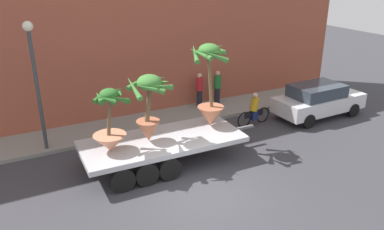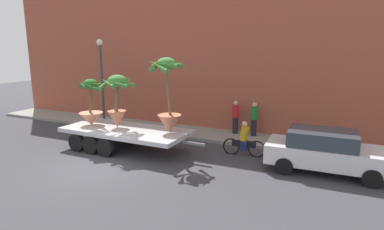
{
  "view_description": "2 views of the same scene",
  "coord_description": "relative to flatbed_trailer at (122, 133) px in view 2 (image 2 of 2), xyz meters",
  "views": [
    {
      "loc": [
        -5.03,
        -9.05,
        6.82
      ],
      "look_at": [
        0.84,
        2.35,
        1.7
      ],
      "focal_mm": 35.84,
      "sensor_mm": 36.0,
      "label": 1
    },
    {
      "loc": [
        8.32,
        -9.15,
        4.64
      ],
      "look_at": [
        2.69,
        3.03,
        1.76
      ],
      "focal_mm": 30.43,
      "sensor_mm": 36.0,
      "label": 2
    }
  ],
  "objects": [
    {
      "name": "ground_plane",
      "position": [
        0.55,
        -2.41,
        -0.77
      ],
      "size": [
        60.0,
        60.0,
        0.0
      ],
      "primitive_type": "plane",
      "color": "#38383D"
    },
    {
      "name": "potted_palm_middle",
      "position": [
        2.3,
        0.25,
        1.65
      ],
      "size": [
        1.53,
        1.55,
        3.18
      ],
      "color": "#B26647",
      "rests_on": "flatbed_trailer"
    },
    {
      "name": "pedestrian_near_gate",
      "position": [
        5.02,
        4.2,
        0.27
      ],
      "size": [
        0.36,
        0.36,
        1.71
      ],
      "color": "black",
      "rests_on": "sidewalk"
    },
    {
      "name": "cyclist",
      "position": [
        5.3,
        1.45,
        -0.1
      ],
      "size": [
        1.84,
        0.38,
        1.54
      ],
      "color": "black",
      "rests_on": "ground"
    },
    {
      "name": "parked_car",
      "position": [
        8.56,
        0.9,
        0.06
      ],
      "size": [
        4.41,
        1.97,
        1.58
      ],
      "color": "silver",
      "rests_on": "ground"
    },
    {
      "name": "potted_palm_front",
      "position": [
        -0.19,
        0.05,
        1.53
      ],
      "size": [
        1.49,
        1.58,
        2.39
      ],
      "color": "#B26647",
      "rests_on": "flatbed_trailer"
    },
    {
      "name": "street_lamp",
      "position": [
        -3.4,
        2.89,
        2.46
      ],
      "size": [
        0.36,
        0.36,
        4.83
      ],
      "color": "#383D42",
      "rests_on": "sidewalk"
    },
    {
      "name": "flatbed_trailer",
      "position": [
        0.0,
        0.0,
        0.0
      ],
      "size": [
        6.79,
        2.57,
        0.98
      ],
      "color": "#B7BABF",
      "rests_on": "ground"
    },
    {
      "name": "potted_palm_rear",
      "position": [
        -1.62,
        -0.07,
        1.02
      ],
      "size": [
        1.28,
        1.33,
        2.16
      ],
      "color": "tan",
      "rests_on": "flatbed_trailer"
    },
    {
      "name": "pedestrian_far_left",
      "position": [
        4.03,
        4.25,
        0.27
      ],
      "size": [
        0.36,
        0.36,
        1.71
      ],
      "color": "black",
      "rests_on": "sidewalk"
    },
    {
      "name": "sidewalk",
      "position": [
        0.55,
        3.69,
        -0.69
      ],
      "size": [
        24.0,
        2.2,
        0.15
      ],
      "primitive_type": "cube",
      "color": "gray",
      "rests_on": "ground"
    },
    {
      "name": "building_facade",
      "position": [
        0.55,
        5.39,
        4.11
      ],
      "size": [
        24.0,
        1.2,
        9.76
      ],
      "primitive_type": "cube",
      "color": "#9E4C38",
      "rests_on": "ground"
    }
  ]
}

